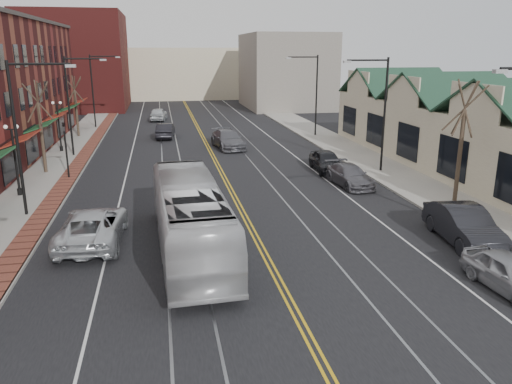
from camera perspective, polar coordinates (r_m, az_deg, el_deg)
name	(u,v)px	position (r m, az deg, el deg)	size (l,w,h in m)	color
ground	(328,375)	(14.77, 8.22, -19.99)	(160.00, 160.00, 0.00)	black
sidewalk_left	(34,195)	(33.32, -24.01, -0.35)	(4.00, 120.00, 0.15)	gray
sidewalk_right	(399,177)	(36.20, 16.06, 1.64)	(4.00, 120.00, 0.15)	gray
building_right	(481,143)	(38.83, 24.29, 5.15)	(8.00, 36.00, 4.60)	beige
backdrop_left	(78,61)	(82.11, -19.71, 13.90)	(14.00, 18.00, 14.00)	maroon
backdrop_mid	(181,73)	(96.42, -8.57, 13.31)	(22.00, 14.00, 9.00)	beige
backdrop_right	(285,71)	(78.68, 3.38, 13.63)	(12.00, 16.00, 11.00)	slate
streetlight_l_1	(24,123)	(28.33, -24.98, 7.15)	(3.33, 0.25, 8.00)	black
streetlight_l_2	(74,96)	(43.93, -20.13, 10.28)	(3.33, 0.25, 8.00)	black
streetlight_l_3	(96,83)	(59.75, -17.80, 11.74)	(3.33, 0.25, 8.00)	black
streetlight_r_1	(379,103)	(36.74, 13.91, 9.85)	(3.33, 0.25, 8.00)	black
streetlight_r_2	(312,87)	(51.67, 6.47, 11.84)	(3.33, 0.25, 8.00)	black
lamppost_l_2	(16,162)	(33.04, -25.77, 3.12)	(0.84, 0.28, 4.27)	black
lamppost_l_3	(59,127)	(46.50, -21.57, 6.89)	(0.84, 0.28, 4.27)	black
tree_left_near	(41,125)	(38.50, -23.40, 7.00)	(1.78, 1.37, 6.48)	#382B21
tree_left_far	(76,105)	(54.15, -19.89, 9.33)	(1.66, 1.28, 6.02)	#382B21
tree_right_mid	(461,139)	(30.64, 22.42, 5.58)	(1.90, 1.46, 6.93)	#382B21
traffic_signal	(66,146)	(36.37, -20.92, 4.94)	(0.18, 0.15, 3.80)	black
transit_bus	(190,217)	(21.92, -7.52, -2.90)	(2.69, 11.50, 3.20)	silver
parked_suv	(93,226)	(24.18, -18.17, -3.73)	(2.72, 5.91, 1.64)	silver
parked_car_a	(510,273)	(20.84, 27.05, -8.29)	(1.65, 4.10, 1.40)	#9A9BA1
parked_car_b	(464,225)	(24.91, 22.65, -3.51)	(1.82, 5.22, 1.72)	black
parked_car_c	(350,176)	(33.33, 10.67, 1.86)	(1.91, 4.70, 1.36)	#59585E
parked_car_d	(326,161)	(36.96, 8.06, 3.51)	(1.84, 4.57, 1.56)	black
distant_car_left	(166,131)	(51.67, -10.30, 6.91)	(1.58, 4.54, 1.50)	black
distant_car_right	(228,139)	(45.57, -3.24, 6.03)	(2.27, 5.58, 1.62)	slate
distant_car_far	(158,114)	(65.01, -11.09, 8.73)	(1.91, 4.76, 1.62)	silver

